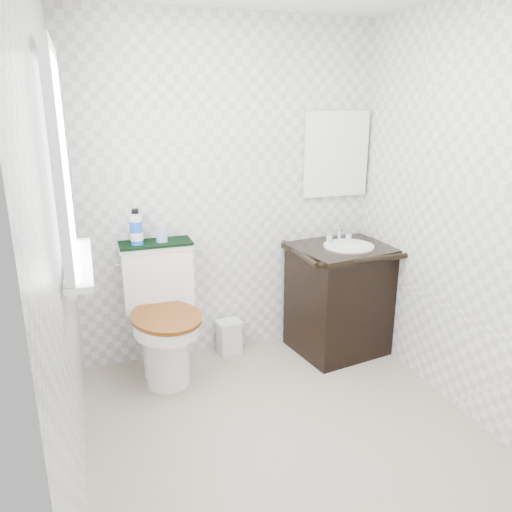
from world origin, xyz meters
TOP-DOWN VIEW (x-y plane):
  - floor at (0.00, 0.00)m, footprint 2.40×2.40m
  - wall_back at (0.00, 1.20)m, footprint 2.40×0.00m
  - wall_front at (0.00, -1.20)m, footprint 2.40×0.00m
  - wall_left at (-1.10, 0.00)m, footprint 0.00×2.40m
  - wall_right at (1.10, 0.00)m, footprint 0.00×2.40m
  - window at (-1.07, 0.25)m, footprint 0.02×0.70m
  - mirror at (0.82, 1.18)m, footprint 0.50×0.02m
  - toilet at (-0.56, 0.96)m, footprint 0.52×0.69m
  - vanity at (0.77, 0.90)m, footprint 0.78×0.70m
  - trash_bin at (-0.05, 1.10)m, footprint 0.19×0.16m
  - towel at (-0.56, 1.09)m, footprint 0.48×0.22m
  - mouthwash_bottle at (-0.68, 1.06)m, footprint 0.08×0.08m
  - cup at (-0.51, 1.08)m, footprint 0.08×0.08m
  - soap_bar at (0.72, 1.00)m, footprint 0.06×0.04m

SIDE VIEW (x-z plane):
  - floor at x=0.00m, z-range 0.00..0.00m
  - trash_bin at x=-0.05m, z-range 0.00..0.26m
  - toilet at x=-0.56m, z-range -0.06..0.84m
  - vanity at x=0.77m, z-range -0.03..0.89m
  - soap_bar at x=0.72m, z-range 0.82..0.84m
  - towel at x=-0.56m, z-range 0.90..0.92m
  - cup at x=-0.51m, z-range 0.92..1.02m
  - mouthwash_bottle at x=-0.68m, z-range 0.91..1.15m
  - wall_back at x=0.00m, z-range 0.00..2.40m
  - wall_front at x=0.00m, z-range 0.00..2.40m
  - wall_left at x=-1.10m, z-range 0.00..2.40m
  - wall_right at x=1.10m, z-range 0.00..2.40m
  - mirror at x=0.82m, z-range 1.15..1.75m
  - window at x=-1.07m, z-range 1.10..2.00m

